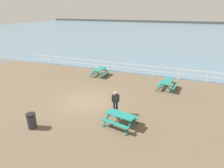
{
  "coord_description": "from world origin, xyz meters",
  "views": [
    {
      "loc": [
        6.55,
        -11.69,
        6.68
      ],
      "look_at": [
        1.24,
        2.18,
        0.8
      ],
      "focal_mm": 30.6,
      "sensor_mm": 36.0,
      "label": 1
    }
  ],
  "objects_px": {
    "picnic_table_mid_centre": "(120,117)",
    "litter_bin": "(32,121)",
    "visitor": "(115,101)",
    "picnic_table_near_right": "(168,83)",
    "picnic_table_near_left": "(100,71)"
  },
  "relations": [
    {
      "from": "picnic_table_near_right",
      "to": "visitor",
      "type": "distance_m",
      "value": 6.31
    },
    {
      "from": "picnic_table_mid_centre",
      "to": "litter_bin",
      "type": "distance_m",
      "value": 5.31
    },
    {
      "from": "picnic_table_mid_centre",
      "to": "litter_bin",
      "type": "xyz_separation_m",
      "value": [
        -4.86,
        -2.14,
        -0.1
      ]
    },
    {
      "from": "picnic_table_mid_centre",
      "to": "picnic_table_near_left",
      "type": "bearing_deg",
      "value": 133.97
    },
    {
      "from": "picnic_table_near_right",
      "to": "visitor",
      "type": "bearing_deg",
      "value": 160.29
    },
    {
      "from": "picnic_table_near_right",
      "to": "picnic_table_near_left",
      "type": "bearing_deg",
      "value": 87.47
    },
    {
      "from": "picnic_table_near_left",
      "to": "litter_bin",
      "type": "distance_m",
      "value": 10.14
    },
    {
      "from": "picnic_table_mid_centre",
      "to": "litter_bin",
      "type": "bearing_deg",
      "value": -144.23
    },
    {
      "from": "visitor",
      "to": "litter_bin",
      "type": "distance_m",
      "value": 5.3
    },
    {
      "from": "picnic_table_near_right",
      "to": "litter_bin",
      "type": "height_order",
      "value": "litter_bin"
    },
    {
      "from": "visitor",
      "to": "litter_bin",
      "type": "bearing_deg",
      "value": -78.54
    },
    {
      "from": "litter_bin",
      "to": "picnic_table_mid_centre",
      "type": "bearing_deg",
      "value": 23.78
    },
    {
      "from": "picnic_table_near_left",
      "to": "picnic_table_mid_centre",
      "type": "xyz_separation_m",
      "value": [
        4.99,
        -8.0,
        0.0
      ]
    },
    {
      "from": "picnic_table_mid_centre",
      "to": "visitor",
      "type": "xyz_separation_m",
      "value": [
        -0.75,
        1.18,
        0.36
      ]
    },
    {
      "from": "litter_bin",
      "to": "picnic_table_near_right",
      "type": "bearing_deg",
      "value": 52.22
    }
  ]
}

